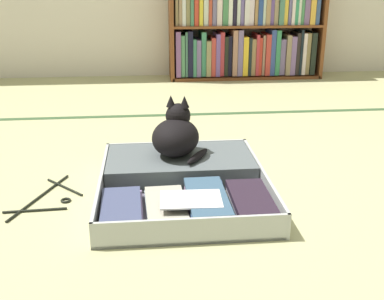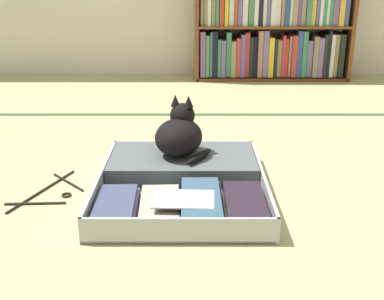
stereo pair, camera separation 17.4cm
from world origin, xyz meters
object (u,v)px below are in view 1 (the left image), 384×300
(bookshelf, at_px, (246,29))
(black_cat, at_px, (177,135))
(open_suitcase, at_px, (184,181))
(clothes_hanger, at_px, (48,198))

(bookshelf, bearing_deg, black_cat, -109.22)
(black_cat, bearing_deg, bookshelf, 70.78)
(open_suitcase, height_order, clothes_hanger, open_suitcase)
(bookshelf, relative_size, clothes_hanger, 3.18)
(bookshelf, xyz_separation_m, clothes_hanger, (-1.25, -2.27, -0.41))
(open_suitcase, height_order, black_cat, black_cat)
(clothes_hanger, bearing_deg, open_suitcase, 2.58)
(bookshelf, height_order, clothes_hanger, bookshelf)
(bookshelf, bearing_deg, open_suitcase, -107.41)
(black_cat, bearing_deg, open_suitcase, -84.72)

